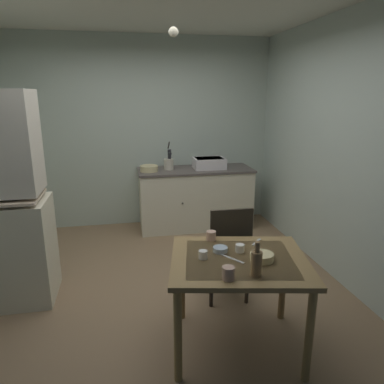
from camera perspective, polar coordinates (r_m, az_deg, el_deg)
ground_plane at (r=3.78m, az=-5.22°, el=-14.78°), size 4.88×4.88×0.00m
wall_back at (r=5.28m, az=-7.85°, el=9.26°), size 3.79×0.10×2.68m
wall_right at (r=3.96m, az=22.87°, el=6.17°), size 0.10×3.98×2.68m
counter_cabinet at (r=5.19m, az=0.52°, el=-0.95°), size 1.62×0.64×0.86m
sink_basin at (r=5.11m, az=2.73°, el=4.66°), size 0.44×0.34×0.15m
hand_pump at (r=5.03m, az=-3.61°, el=5.54°), size 0.05×0.27×0.39m
mixing_bowl_counter at (r=4.94m, az=-6.87°, el=3.75°), size 0.24×0.24×0.08m
stoneware_crock at (r=5.03m, az=-3.75°, el=4.43°), size 0.13×0.13×0.15m
dining_table at (r=2.71m, az=7.46°, el=-12.36°), size 1.13×1.00×0.74m
chair_far_side at (r=3.35m, az=5.67°, el=-9.52°), size 0.41×0.41×0.94m
serving_bowl_wide at (r=2.75m, az=4.53°, el=-9.11°), size 0.11×0.11×0.04m
soup_bowl_small at (r=2.65m, az=11.08°, el=-10.13°), size 0.17×0.17×0.05m
mug_dark at (r=2.63m, az=1.77°, el=-9.97°), size 0.06×0.06×0.06m
mug_tall at (r=2.75m, az=7.66°, el=-8.87°), size 0.07×0.07×0.06m
teacup_cream at (r=2.36m, az=5.83°, el=-12.75°), size 0.08×0.08×0.09m
teacup_mint at (r=2.94m, az=3.08°, el=-6.97°), size 0.08×0.08×0.07m
glass_bottle at (r=2.41m, az=10.25°, el=-11.01°), size 0.07×0.07×0.24m
table_knife at (r=2.65m, az=6.39°, el=-10.52°), size 0.14×0.18×0.00m
teaspoon_near_bowl at (r=2.95m, az=10.24°, el=-7.86°), size 0.12×0.13×0.00m
pendant_bulb at (r=3.17m, az=-2.99°, el=24.16°), size 0.08×0.08×0.08m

